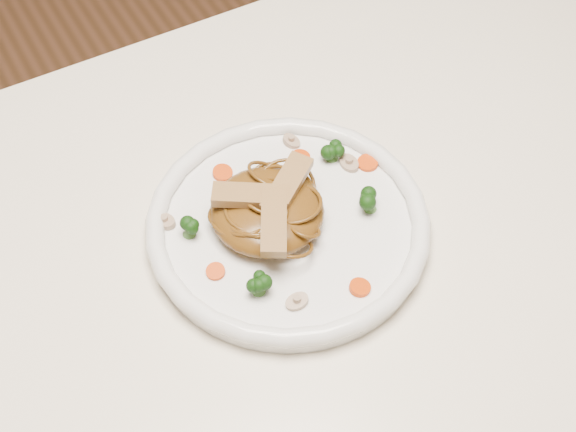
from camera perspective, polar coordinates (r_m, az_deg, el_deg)
table at (r=0.94m, az=-1.22°, el=-7.65°), size 1.20×0.80×0.75m
plate at (r=0.88m, az=0.00°, el=-0.89°), size 0.34×0.34×0.02m
noodle_mound at (r=0.86m, az=-1.42°, el=0.35°), size 0.12×0.12×0.04m
chicken_a at (r=0.86m, az=-0.06°, el=2.12°), size 0.08×0.07×0.01m
chicken_b at (r=0.85m, az=-2.53°, el=1.37°), size 0.08×0.06×0.01m
chicken_c at (r=0.83m, az=-0.97°, el=-0.41°), size 0.06×0.08×0.01m
broccoli_0 at (r=0.92m, az=3.00°, el=4.44°), size 0.03×0.03×0.03m
broccoli_1 at (r=0.86m, az=-6.74°, el=-0.65°), size 0.03×0.03×0.03m
broccoli_2 at (r=0.81m, az=-2.02°, el=-4.55°), size 0.03×0.03×0.03m
broccoli_3 at (r=0.88m, az=5.63°, el=1.14°), size 0.03×0.03×0.03m
carrot_0 at (r=0.93m, az=0.87°, el=3.99°), size 0.02×0.02×0.00m
carrot_1 at (r=0.84m, az=-4.90°, el=-3.75°), size 0.02×0.02×0.00m
carrot_2 at (r=0.93m, az=5.39°, el=3.58°), size 0.02×0.02×0.00m
carrot_3 at (r=0.92m, az=-4.43°, el=2.92°), size 0.02×0.02×0.00m
carrot_4 at (r=0.83m, az=4.87°, el=-4.82°), size 0.03×0.03×0.00m
mushroom_0 at (r=0.82m, az=0.60°, el=-5.79°), size 0.02×0.02×0.01m
mushroom_1 at (r=0.93m, az=4.14°, el=3.56°), size 0.03×0.03×0.01m
mushroom_2 at (r=0.88m, az=-8.32°, el=-0.35°), size 0.03×0.03×0.01m
mushroom_3 at (r=0.95m, az=0.23°, el=5.05°), size 0.03×0.03×0.01m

